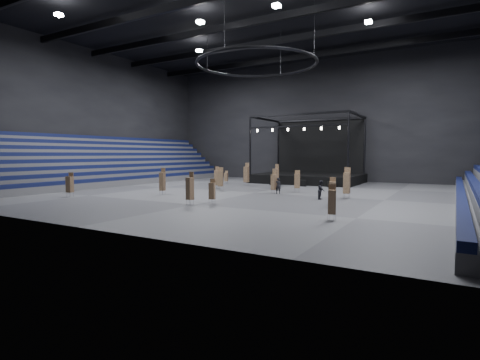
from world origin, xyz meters
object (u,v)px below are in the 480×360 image
Objects in this scene: chair_stack_0 at (332,191)px; chair_stack_1 at (221,178)px; chair_stack_6 at (162,181)px; chair_stack_8 at (274,182)px; flight_case_mid at (301,183)px; chair_stack_11 at (347,182)px; chair_stack_3 at (332,201)px; chair_stack_7 at (217,177)px; chair_stack_12 at (246,174)px; flight_case_right at (332,184)px; chair_stack_4 at (226,177)px; flight_case_left at (275,182)px; chair_stack_13 at (190,188)px; chair_stack_10 at (297,181)px; chair_stack_2 at (212,190)px; chair_stack_9 at (70,184)px; stage at (310,172)px; man_center at (278,186)px; crew_member at (321,190)px; chair_stack_5 at (276,177)px.

chair_stack_0 is 0.88× the size of chair_stack_1.
chair_stack_6 reaches higher than chair_stack_8.
chair_stack_11 is at bearing -51.15° from flight_case_mid.
chair_stack_0 is 6.35m from chair_stack_3.
chair_stack_12 reaches higher than chair_stack_7.
chair_stack_1 is (-9.51, -9.81, 0.97)m from flight_case_right.
chair_stack_11 is (18.02, -8.46, 0.50)m from chair_stack_4.
flight_case_left is 20.03m from chair_stack_13.
chair_stack_3 is 16.31m from chair_stack_10.
chair_stack_1 is 1.09× the size of chair_stack_10.
chair_stack_0 reaches higher than chair_stack_2.
chair_stack_8 is at bearing 23.95° from chair_stack_9.
flight_case_mid is 20.28m from chair_stack_13.
chair_stack_7 is 4.97m from chair_stack_12.
chair_stack_6 is at bearing -107.68° from stage.
flight_case_left is 1.19× the size of flight_case_right.
chair_stack_3 is 24.88m from chair_stack_12.
chair_stack_13 is at bearing -90.56° from stage.
chair_stack_6 is 1.62× the size of man_center.
chair_stack_0 reaches higher than chair_stack_4.
stage is 16.13m from man_center.
chair_stack_7 is at bearing 140.57° from chair_stack_0.
crew_member is at bearing -5.13° from chair_stack_8.
stage reaches higher than chair_stack_6.
flight_case_left is at bearing -175.58° from flight_case_mid.
chair_stack_2 is 0.88× the size of chair_stack_9.
chair_stack_5 is 1.26× the size of chair_stack_8.
chair_stack_4 is 0.77× the size of chair_stack_9.
chair_stack_5 is (-0.66, -6.14, 1.06)m from flight_case_mid.
chair_stack_6 is 1.14× the size of chair_stack_8.
chair_stack_13 is at bearing -145.68° from chair_stack_2.
man_center is at bearing 23.42° from chair_stack_9.
chair_stack_9 is at bearing -156.15° from chair_stack_10.
chair_stack_5 is at bearing 143.71° from chair_stack_10.
chair_stack_1 is at bearing 120.27° from chair_stack_13.
chair_stack_2 reaches higher than flight_case_mid.
chair_stack_8 is (1.25, -3.20, -0.26)m from chair_stack_5.
chair_stack_2 reaches higher than man_center.
chair_stack_4 is 3.98m from chair_stack_12.
chair_stack_2 is at bearing -82.39° from chair_stack_1.
flight_case_right is at bearing 108.90° from chair_stack_11.
chair_stack_8 is at bearing -22.86° from chair_stack_7.
chair_stack_5 reaches higher than crew_member.
chair_stack_13 is (-9.90, -4.80, 0.16)m from chair_stack_0.
chair_stack_9 is (-13.87, -15.36, -0.24)m from chair_stack_5.
man_center is at bearing -41.89° from chair_stack_5.
crew_member is at bearing -77.93° from flight_case_right.
chair_stack_8 is (8.10, -1.83, -0.10)m from chair_stack_7.
chair_stack_4 is 19.25m from crew_member.
chair_stack_8 is (1.92, -16.06, -0.27)m from stage.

